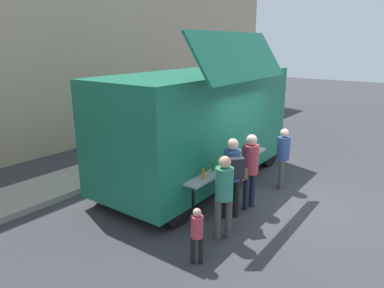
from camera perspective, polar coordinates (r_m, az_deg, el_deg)
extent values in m
plane|color=#38383D|center=(8.79, 15.94, -9.09)|extent=(60.00, 60.00, 0.00)
cube|color=#9E998E|center=(9.31, -28.03, -8.47)|extent=(28.00, 1.60, 0.15)
cube|color=#197454|center=(9.24, 1.07, 3.42)|extent=(6.00, 2.53, 2.64)
cube|color=#197454|center=(7.73, 7.94, 13.97)|extent=(3.28, 0.78, 1.02)
cube|color=black|center=(8.09, 5.18, 3.82)|extent=(3.10, 0.19, 1.19)
cube|color=#B7B7BC|center=(8.27, 6.28, -3.28)|extent=(3.27, 0.45, 0.05)
cylinder|color=orange|center=(7.29, 1.85, -4.81)|extent=(0.06, 0.06, 0.21)
cylinder|color=#1C922F|center=(7.69, 3.53, -3.63)|extent=(0.07, 0.07, 0.23)
cylinder|color=red|center=(8.02, 5.48, -2.84)|extent=(0.06, 0.06, 0.22)
cylinder|color=black|center=(8.40, 7.15, -2.00)|extent=(0.08, 0.08, 0.22)
cylinder|color=red|center=(8.81, 8.37, -1.18)|extent=(0.07, 0.07, 0.23)
cylinder|color=red|center=(9.23, 9.71, -0.34)|extent=(0.07, 0.07, 0.26)
cube|color=black|center=(11.63, 9.41, 8.23)|extent=(0.14, 2.00, 1.16)
cylinder|color=black|center=(11.90, 3.21, 0.52)|extent=(0.90, 0.28, 0.90)
cylinder|color=black|center=(10.98, 12.27, -1.19)|extent=(0.90, 0.28, 0.90)
cylinder|color=black|center=(8.65, -13.38, -6.07)|extent=(0.90, 0.28, 0.90)
cylinder|color=black|center=(7.32, -2.57, -9.84)|extent=(0.90, 0.28, 0.90)
cylinder|color=#2E5D37|center=(13.65, 2.26, 2.50)|extent=(0.60, 0.60, 0.87)
cylinder|color=#1F2437|center=(8.04, 8.82, -7.72)|extent=(0.14, 0.14, 0.86)
cylinder|color=#1F2437|center=(8.21, 9.78, -7.24)|extent=(0.14, 0.14, 0.86)
cylinder|color=#AC3945|center=(7.86, 9.55, -2.45)|extent=(0.35, 0.35, 0.65)
sphere|color=beige|center=(7.73, 9.70, 0.67)|extent=(0.24, 0.24, 0.24)
cube|color=brown|center=(7.73, 8.23, -4.85)|extent=(0.23, 0.17, 0.25)
cylinder|color=black|center=(7.62, 5.51, -8.91)|extent=(0.14, 0.14, 0.87)
cylinder|color=black|center=(7.69, 7.18, -8.72)|extent=(0.14, 0.14, 0.87)
cylinder|color=#2C4B87|center=(7.37, 6.53, -3.42)|extent=(0.36, 0.36, 0.66)
sphere|color=beige|center=(7.23, 6.65, -0.05)|extent=(0.24, 0.24, 0.24)
cube|color=#222228|center=(7.11, 7.26, -3.90)|extent=(0.35, 0.34, 0.42)
cylinder|color=#4B4544|center=(6.87, 4.22, -12.10)|extent=(0.13, 0.13, 0.82)
cylinder|color=#4B4544|center=(6.93, 6.00, -11.88)|extent=(0.13, 0.13, 0.82)
cylinder|color=#318469|center=(6.59, 5.27, -6.45)|extent=(0.34, 0.34, 0.62)
sphere|color=#D0AB85|center=(6.44, 5.37, -2.95)|extent=(0.23, 0.23, 0.23)
cylinder|color=#4B4945|center=(9.31, 14.30, -4.89)|extent=(0.12, 0.12, 0.78)
cylinder|color=#4B4945|center=(9.51, 14.46, -4.46)|extent=(0.12, 0.12, 0.78)
cylinder|color=#2E4886|center=(9.20, 14.68, -0.68)|extent=(0.32, 0.32, 0.59)
sphere|color=beige|center=(9.09, 14.86, 1.76)|extent=(0.22, 0.22, 0.22)
cylinder|color=black|center=(6.24, 0.14, -16.90)|extent=(0.08, 0.08, 0.51)
cylinder|color=black|center=(6.24, 1.46, -16.91)|extent=(0.08, 0.08, 0.51)
cylinder|color=#AF3743|center=(6.00, 0.82, -13.33)|extent=(0.21, 0.21, 0.39)
sphere|color=tan|center=(5.88, 0.83, -11.08)|extent=(0.14, 0.14, 0.14)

